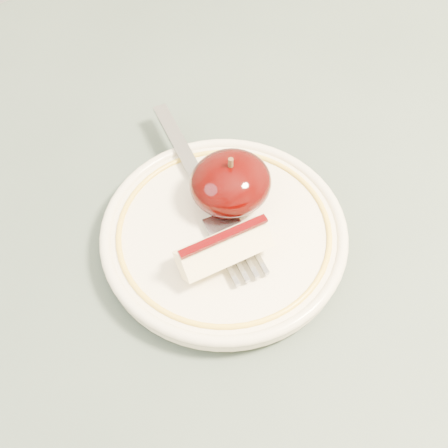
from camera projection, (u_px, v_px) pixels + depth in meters
table at (208, 378)px, 0.52m from camera, size 0.90×0.90×0.75m
plate at (224, 234)px, 0.48m from camera, size 0.19×0.19×0.02m
apple_half at (230, 183)px, 0.48m from camera, size 0.06×0.06×0.05m
apple_wedge at (224, 248)px, 0.45m from camera, size 0.07×0.04×0.03m
fork at (204, 190)px, 0.50m from camera, size 0.05×0.19×0.00m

